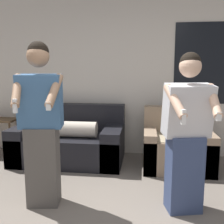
{
  "coord_description": "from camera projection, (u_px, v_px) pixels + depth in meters",
  "views": [
    {
      "loc": [
        0.3,
        -1.75,
        1.45
      ],
      "look_at": [
        -0.02,
        0.85,
        1.03
      ],
      "focal_mm": 42.0,
      "sensor_mm": 36.0,
      "label": 1
    }
  ],
  "objects": [
    {
      "name": "side_table",
      "position": [
        1.0,
        124.0,
        4.62
      ],
      "size": [
        0.55,
        0.35,
        0.75
      ],
      "color": "brown",
      "rests_on": "ground_plane"
    },
    {
      "name": "person_left",
      "position": [
        41.0,
        125.0,
        2.73
      ],
      "size": [
        0.5,
        0.51,
        1.73
      ],
      "color": "#56514C",
      "rests_on": "ground_plane"
    },
    {
      "name": "wall_back",
      "position": [
        128.0,
        76.0,
        4.45
      ],
      "size": [
        6.92,
        0.07,
        2.7
      ],
      "color": "silver",
      "rests_on": "ground_plane"
    },
    {
      "name": "couch",
      "position": [
        70.0,
        142.0,
        4.22
      ],
      "size": [
        1.71,
        0.96,
        0.88
      ],
      "color": "black",
      "rests_on": "ground_plane"
    },
    {
      "name": "person_right",
      "position": [
        186.0,
        135.0,
        2.61
      ],
      "size": [
        0.52,
        0.56,
        1.62
      ],
      "color": "#384770",
      "rests_on": "ground_plane"
    },
    {
      "name": "armchair",
      "position": [
        177.0,
        147.0,
        3.93
      ],
      "size": [
        0.99,
        0.83,
        0.88
      ],
      "color": "#937A60",
      "rests_on": "ground_plane"
    }
  ]
}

